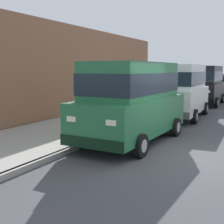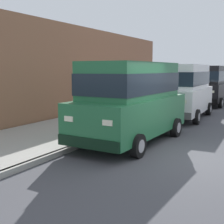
{
  "view_description": "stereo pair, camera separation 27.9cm",
  "coord_description": "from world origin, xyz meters",
  "px_view_note": "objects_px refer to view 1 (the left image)",
  "views": [
    {
      "loc": [
        1.69,
        -8.07,
        2.3
      ],
      "look_at": [
        -3.1,
        1.15,
        0.85
      ],
      "focal_mm": 49.03,
      "sensor_mm": 36.0,
      "label": 1
    },
    {
      "loc": [
        1.93,
        -7.94,
        2.3
      ],
      "look_at": [
        -3.1,
        1.15,
        0.85
      ],
      "focal_mm": 49.03,
      "sensor_mm": 36.0,
      "label": 2
    }
  ],
  "objects_px": {
    "car_blue_sedan": "(218,85)",
    "dog_tan": "(85,118)",
    "car_green_van": "(132,98)",
    "car_white_van": "(181,89)",
    "car_black_van": "(205,83)"
  },
  "relations": [
    {
      "from": "car_white_van",
      "to": "car_black_van",
      "type": "height_order",
      "value": "same"
    },
    {
      "from": "car_blue_sedan",
      "to": "dog_tan",
      "type": "height_order",
      "value": "car_blue_sedan"
    },
    {
      "from": "car_white_van",
      "to": "dog_tan",
      "type": "bearing_deg",
      "value": -118.26
    },
    {
      "from": "dog_tan",
      "to": "car_white_van",
      "type": "bearing_deg",
      "value": 61.74
    },
    {
      "from": "car_white_van",
      "to": "car_black_van",
      "type": "xyz_separation_m",
      "value": [
        -0.04,
        6.17,
        0.0
      ]
    },
    {
      "from": "car_green_van",
      "to": "car_blue_sedan",
      "type": "distance_m",
      "value": 17.92
    },
    {
      "from": "car_blue_sedan",
      "to": "car_black_van",
      "type": "bearing_deg",
      "value": -89.42
    },
    {
      "from": "car_green_van",
      "to": "car_white_van",
      "type": "relative_size",
      "value": 1.0
    },
    {
      "from": "car_green_van",
      "to": "car_white_van",
      "type": "height_order",
      "value": "same"
    },
    {
      "from": "car_white_van",
      "to": "dog_tan",
      "type": "distance_m",
      "value": 5.3
    },
    {
      "from": "car_blue_sedan",
      "to": "dog_tan",
      "type": "xyz_separation_m",
      "value": [
        -2.37,
        -16.87,
        -0.55
      ]
    },
    {
      "from": "car_green_van",
      "to": "car_black_van",
      "type": "bearing_deg",
      "value": 90.0
    },
    {
      "from": "car_green_van",
      "to": "dog_tan",
      "type": "bearing_deg",
      "value": 156.59
    },
    {
      "from": "car_black_van",
      "to": "car_blue_sedan",
      "type": "height_order",
      "value": "car_black_van"
    },
    {
      "from": "car_white_van",
      "to": "car_blue_sedan",
      "type": "relative_size",
      "value": 1.06
    }
  ]
}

